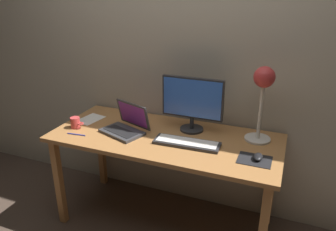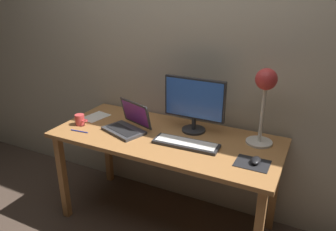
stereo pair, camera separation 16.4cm
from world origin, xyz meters
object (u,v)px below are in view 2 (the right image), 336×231
at_px(keyboard_main, 186,144).
at_px(monitor, 194,102).
at_px(coffee_mug, 80,120).
at_px(laptop, 129,122).
at_px(desk_lamp, 265,91).
at_px(pen, 79,131).
at_px(mouse, 256,160).

bearing_deg(keyboard_main, monitor, 100.22).
xyz_separation_m(monitor, coffee_mug, (-0.81, -0.28, -0.18)).
xyz_separation_m(laptop, coffee_mug, (-0.38, -0.09, -0.02)).
height_order(keyboard_main, coffee_mug, coffee_mug).
bearing_deg(keyboard_main, desk_lamp, 29.96).
xyz_separation_m(monitor, keyboard_main, (0.04, -0.23, -0.21)).
bearing_deg(monitor, laptop, -156.09).
xyz_separation_m(monitor, pen, (-0.73, -0.38, -0.22)).
relative_size(monitor, keyboard_main, 1.00).
height_order(monitor, mouse, monitor).
bearing_deg(keyboard_main, pen, -169.10).
distance_m(keyboard_main, laptop, 0.47).
distance_m(desk_lamp, mouse, 0.45).
height_order(laptop, desk_lamp, desk_lamp).
relative_size(keyboard_main, pen, 3.18).
relative_size(monitor, coffee_mug, 4.23).
bearing_deg(monitor, coffee_mug, -161.11).
height_order(monitor, pen, monitor).
bearing_deg(monitor, pen, -152.51).
height_order(monitor, coffee_mug, monitor).
bearing_deg(desk_lamp, laptop, -167.23).
xyz_separation_m(coffee_mug, pen, (0.08, -0.10, -0.04)).
height_order(laptop, mouse, laptop).
bearing_deg(desk_lamp, monitor, -178.31).
bearing_deg(coffee_mug, keyboard_main, 3.04).
relative_size(monitor, pen, 3.17).
bearing_deg(mouse, laptop, 175.37).
bearing_deg(pen, monitor, 27.49).
relative_size(mouse, pen, 0.69).
relative_size(laptop, coffee_mug, 3.45).
relative_size(laptop, desk_lamp, 0.71).
distance_m(keyboard_main, coffee_mug, 0.85).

